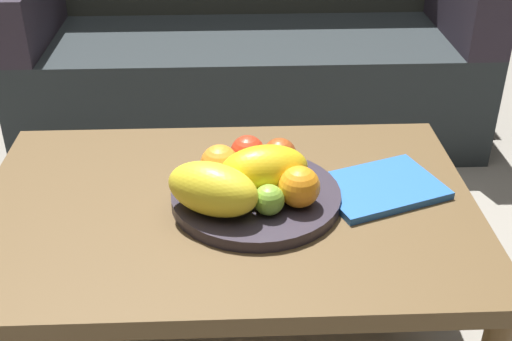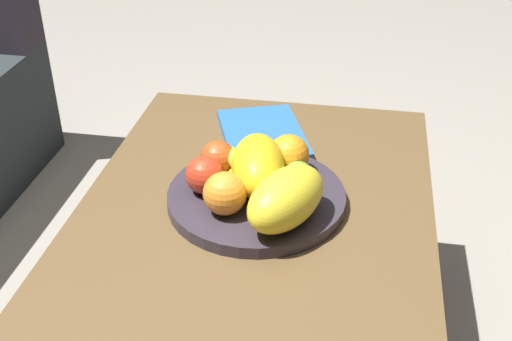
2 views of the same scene
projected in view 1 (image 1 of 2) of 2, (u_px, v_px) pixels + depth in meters
name	position (u px, v px, depth m)	size (l,w,h in m)	color
coffee_table	(228.00, 221.00, 1.39)	(1.03, 0.69, 0.45)	brown
couch	(249.00, 51.00, 2.53)	(1.70, 0.70, 0.90)	#262C2F
fruit_bowl	(256.00, 196.00, 1.36)	(0.35, 0.35, 0.03)	#332C37
melon_large_front	(264.00, 169.00, 1.33)	(0.18, 0.10, 0.10)	yellow
melon_smaller_beside	(213.00, 189.00, 1.26)	(0.19, 0.10, 0.10)	yellow
orange_front	(220.00, 164.00, 1.37)	(0.08, 0.08, 0.08)	orange
orange_left	(299.00, 187.00, 1.29)	(0.08, 0.08, 0.08)	orange
apple_front	(248.00, 152.00, 1.42)	(0.08, 0.08, 0.08)	red
apple_left	(280.00, 155.00, 1.41)	(0.07, 0.07, 0.07)	#AB491D
apple_right	(269.00, 200.00, 1.27)	(0.06, 0.06, 0.06)	#7AAF35
banana_bunch	(272.00, 171.00, 1.37)	(0.16, 0.11, 0.06)	yellow
magazine	(380.00, 187.00, 1.40)	(0.25, 0.18, 0.02)	blue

